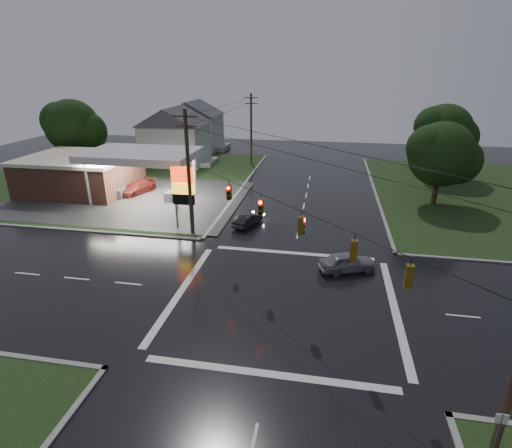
% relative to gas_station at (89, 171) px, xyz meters
% --- Properties ---
extents(ground, '(120.00, 120.00, 0.00)m').
position_rel_gas_station_xyz_m(ground, '(25.68, -19.70, -2.55)').
color(ground, black).
rests_on(ground, ground).
extents(grass_nw, '(36.00, 36.00, 0.08)m').
position_rel_gas_station_xyz_m(grass_nw, '(-0.32, 6.30, -2.51)').
color(grass_nw, black).
rests_on(grass_nw, ground).
extents(gas_station, '(26.20, 18.00, 5.60)m').
position_rel_gas_station_xyz_m(gas_station, '(0.00, 0.00, 0.00)').
color(gas_station, '#2D2D2D').
rests_on(gas_station, ground).
extents(pylon_sign, '(2.00, 0.35, 6.00)m').
position_rel_gas_station_xyz_m(pylon_sign, '(15.18, -9.20, 1.46)').
color(pylon_sign, '#59595E').
rests_on(pylon_sign, ground).
extents(utility_pole_nw, '(2.20, 0.32, 11.00)m').
position_rel_gas_station_xyz_m(utility_pole_nw, '(16.18, -10.20, 3.17)').
color(utility_pole_nw, '#382619').
rests_on(utility_pole_nw, ground).
extents(utility_pole_n, '(2.20, 0.32, 10.50)m').
position_rel_gas_station_xyz_m(utility_pole_n, '(16.18, 18.30, 2.92)').
color(utility_pole_n, '#382619').
rests_on(utility_pole_n, ground).
extents(traffic_signals, '(26.87, 26.87, 1.47)m').
position_rel_gas_station_xyz_m(traffic_signals, '(25.69, -19.72, 3.93)').
color(traffic_signals, black).
rests_on(traffic_signals, ground).
extents(house_near, '(11.05, 8.48, 8.60)m').
position_rel_gas_station_xyz_m(house_near, '(4.73, 16.30, 1.86)').
color(house_near, silver).
rests_on(house_near, ground).
extents(house_far, '(11.05, 8.48, 8.60)m').
position_rel_gas_station_xyz_m(house_far, '(3.73, 28.30, 1.86)').
color(house_far, silver).
rests_on(house_far, ground).
extents(tree_nw_behind, '(8.93, 7.60, 10.00)m').
position_rel_gas_station_xyz_m(tree_nw_behind, '(-8.17, 10.29, 3.63)').
color(tree_nw_behind, black).
rests_on(tree_nw_behind, ground).
extents(tree_ne_near, '(7.99, 6.80, 8.98)m').
position_rel_gas_station_xyz_m(tree_ne_near, '(39.82, 2.29, 3.01)').
color(tree_ne_near, black).
rests_on(tree_ne_near, ground).
extents(tree_ne_far, '(8.46, 7.20, 9.80)m').
position_rel_gas_station_xyz_m(tree_ne_far, '(42.83, 14.29, 3.63)').
color(tree_ne_far, black).
rests_on(tree_ne_far, ground).
extents(car_north, '(2.50, 3.92, 1.22)m').
position_rel_gas_station_xyz_m(car_north, '(20.76, -7.41, -1.94)').
color(car_north, black).
rests_on(car_north, ground).
extents(car_crossing, '(4.51, 3.09, 1.43)m').
position_rel_gas_station_xyz_m(car_crossing, '(29.83, -15.00, -1.83)').
color(car_crossing, gray).
rests_on(car_crossing, ground).
extents(car_pump, '(3.54, 5.45, 1.47)m').
position_rel_gas_station_xyz_m(car_pump, '(5.74, 0.33, -1.81)').
color(car_pump, maroon).
rests_on(car_pump, ground).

